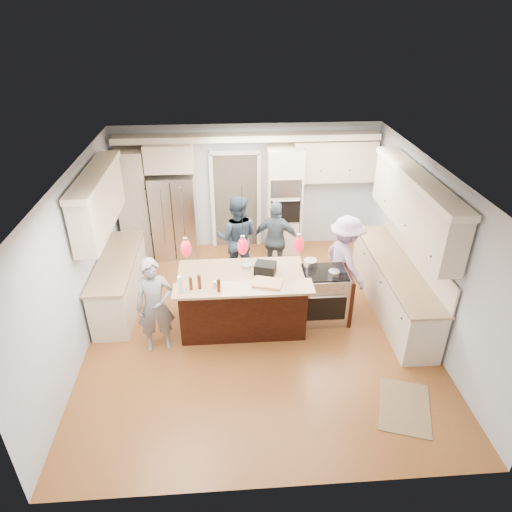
{
  "coord_description": "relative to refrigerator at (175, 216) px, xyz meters",
  "views": [
    {
      "loc": [
        -0.47,
        -6.21,
        4.85
      ],
      "look_at": [
        0.0,
        0.35,
        1.15
      ],
      "focal_mm": 32.0,
      "sensor_mm": 36.0,
      "label": 1
    }
  ],
  "objects": [
    {
      "name": "person_far_right",
      "position": [
        2.03,
        -1.04,
        -0.12
      ],
      "size": [
        0.99,
        0.61,
        1.57
      ],
      "primitive_type": "imported",
      "rotation": [
        0.0,
        0.0,
        2.88
      ],
      "color": "#44555F",
      "rests_on": "ground"
    },
    {
      "name": "oven_column",
      "position": [
        2.3,
        0.03,
        0.25
      ],
      "size": [
        0.72,
        0.69,
        2.3
      ],
      "color": "beige",
      "rests_on": "ground"
    },
    {
      "name": "beer_bottle_a",
      "position": [
        0.53,
        -3.17,
        0.33
      ],
      "size": [
        0.06,
        0.06,
        0.21
      ],
      "primitive_type": "cylinder",
      "rotation": [
        0.0,
        0.0,
        0.2
      ],
      "color": "#4C200D",
      "rests_on": "kitchen_island"
    },
    {
      "name": "beer_bottle_c",
      "position": [
        0.65,
        -3.15,
        0.33
      ],
      "size": [
        0.06,
        0.06,
        0.23
      ],
      "primitive_type": "cylinder",
      "rotation": [
        0.0,
        0.0,
        -0.06
      ],
      "color": "#4C200D",
      "rests_on": "kitchen_island"
    },
    {
      "name": "drink_can",
      "position": [
        0.88,
        -3.15,
        0.27
      ],
      "size": [
        0.07,
        0.07,
        0.11
      ],
      "primitive_type": "cylinder",
      "rotation": [
        0.0,
        0.0,
        -0.24
      ],
      "color": "#B7B7BC",
      "rests_on": "kitchen_island"
    },
    {
      "name": "beer_bottle_b",
      "position": [
        0.94,
        -3.25,
        0.33
      ],
      "size": [
        0.07,
        0.07,
        0.22
      ],
      "primitive_type": "cylinder",
      "rotation": [
        0.0,
        0.0,
        0.3
      ],
      "color": "#4C200D",
      "rests_on": "kitchen_island"
    },
    {
      "name": "pot_small",
      "position": [
        2.8,
        -2.62,
        0.06
      ],
      "size": [
        0.18,
        0.18,
        0.09
      ],
      "primitive_type": "cylinder",
      "color": "#B7B7BC",
      "rests_on": "island_range"
    },
    {
      "name": "cutting_board",
      "position": [
        1.67,
        -3.11,
        0.24
      ],
      "size": [
        0.5,
        0.42,
        0.03
      ],
      "primitive_type": "cube",
      "rotation": [
        0.0,
        0.0,
        -0.29
      ],
      "color": "tan",
      "rests_on": "kitchen_island"
    },
    {
      "name": "refrigerator",
      "position": [
        0.0,
        0.0,
        0.0
      ],
      "size": [
        0.9,
        0.7,
        1.8
      ],
      "primitive_type": "cube",
      "color": "#B7B7BC",
      "rests_on": "ground"
    },
    {
      "name": "left_cabinets",
      "position": [
        -0.89,
        -1.84,
        0.16
      ],
      "size": [
        0.64,
        2.3,
        2.51
      ],
      "color": "beige",
      "rests_on": "ground"
    },
    {
      "name": "ground_plane",
      "position": [
        1.55,
        -2.64,
        -0.9
      ],
      "size": [
        6.0,
        6.0,
        0.0
      ],
      "primitive_type": "plane",
      "color": "#986129",
      "rests_on": "ground"
    },
    {
      "name": "right_counter_run",
      "position": [
        3.99,
        -2.34,
        0.16
      ],
      "size": [
        0.64,
        3.1,
        2.51
      ],
      "color": "beige",
      "rests_on": "ground"
    },
    {
      "name": "floor_rug",
      "position": [
        3.42,
        -4.59,
        -0.89
      ],
      "size": [
        0.94,
        1.13,
        0.01
      ],
      "primitive_type": "cube",
      "rotation": [
        0.0,
        0.0,
        -0.33
      ],
      "color": "#8F6E4E",
      "rests_on": "ground"
    },
    {
      "name": "person_bar_end",
      "position": [
        -0.05,
        -3.09,
        -0.1
      ],
      "size": [
        0.64,
        0.48,
        1.59
      ],
      "primitive_type": "imported",
      "rotation": [
        0.0,
        0.0,
        0.17
      ],
      "color": "slate",
      "rests_on": "ground"
    },
    {
      "name": "room_shell",
      "position": [
        1.55,
        -2.64,
        0.92
      ],
      "size": [
        5.54,
        6.04,
        2.72
      ],
      "color": "#B2BCC6",
      "rests_on": "ground"
    },
    {
      "name": "water_bottle",
      "position": [
        0.38,
        -3.25,
        0.36
      ],
      "size": [
        0.08,
        0.08,
        0.28
      ],
      "primitive_type": "cylinder",
      "rotation": [
        0.0,
        0.0,
        0.2
      ],
      "color": "silver",
      "rests_on": "kitchen_island"
    },
    {
      "name": "person_far_left",
      "position": [
        1.28,
        -1.04,
        -0.04
      ],
      "size": [
        0.93,
        0.78,
        1.72
      ],
      "primitive_type": "imported",
      "rotation": [
        0.0,
        0.0,
        2.97
      ],
      "color": "#283B4E",
      "rests_on": "ground"
    },
    {
      "name": "island_range",
      "position": [
        2.71,
        -2.49,
        -0.44
      ],
      "size": [
        0.82,
        0.71,
        0.92
      ],
      "color": "#B7B7BC",
      "rests_on": "ground"
    },
    {
      "name": "person_range_side",
      "position": [
        3.15,
        -1.99,
        -0.07
      ],
      "size": [
        0.93,
        1.21,
        1.66
      ],
      "primitive_type": "imported",
      "rotation": [
        0.0,
        0.0,
        1.89
      ],
      "color": "#B695C8",
      "rests_on": "ground"
    },
    {
      "name": "pendant_lights",
      "position": [
        1.3,
        -3.15,
        0.9
      ],
      "size": [
        1.75,
        0.15,
        1.03
      ],
      "color": "black",
      "rests_on": "ground"
    },
    {
      "name": "back_upper_cabinets",
      "position": [
        0.8,
        0.12,
        0.77
      ],
      "size": [
        5.3,
        0.61,
        2.54
      ],
      "color": "beige",
      "rests_on": "ground"
    },
    {
      "name": "kitchen_island",
      "position": [
        1.3,
        -2.57,
        -0.41
      ],
      "size": [
        2.1,
        1.46,
        1.12
      ],
      "color": "black",
      "rests_on": "ground"
    },
    {
      "name": "pot_large",
      "position": [
        2.47,
        -2.31,
        0.08
      ],
      "size": [
        0.22,
        0.22,
        0.13
      ],
      "primitive_type": "cylinder",
      "color": "#B7B7BC",
      "rests_on": "island_range"
    }
  ]
}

